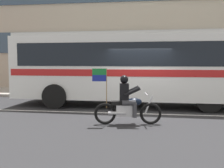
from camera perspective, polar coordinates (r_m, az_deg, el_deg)
The scene contains 6 objects.
ground_plane at distance 11.15m, azimuth 5.66°, elevation -5.59°, with size 60.00×60.00×0.00m, color #2B2B2D.
sidewalk_curb at distance 16.18m, azimuth 6.49°, elevation -2.06°, with size 28.00×3.80×0.15m, color #A39E93.
lane_center_stripe at distance 10.56m, azimuth 5.51°, elevation -6.15°, with size 26.60×0.14×0.01m, color silver.
office_building_facade at distance 18.54m, azimuth 6.85°, elevation 13.03°, with size 28.00×0.89×9.31m.
transit_bus at distance 12.17m, azimuth 4.89°, elevation 4.21°, with size 10.78×2.90×3.22m.
motorcycle_with_rider at distance 8.69m, azimuth 3.16°, elevation -4.09°, with size 2.18×0.70×1.78m.
Camera 1 is at (0.48, -10.96, 2.02)m, focal length 43.93 mm.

